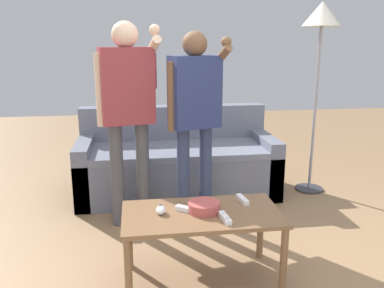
{
  "coord_description": "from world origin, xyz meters",
  "views": [
    {
      "loc": [
        -0.52,
        -2.41,
        1.46
      ],
      "look_at": [
        -0.13,
        0.3,
        0.77
      ],
      "focal_mm": 37.68,
      "sensor_mm": 36.0,
      "label": 1
    }
  ],
  "objects": [
    {
      "name": "floor_lamp",
      "position": [
        1.21,
        1.25,
        1.59
      ],
      "size": [
        0.36,
        0.36,
        1.82
      ],
      "color": "#2D2D33",
      "rests_on": "ground"
    },
    {
      "name": "game_remote_wand_spare",
      "position": [
        -0.03,
        -0.3,
        0.47
      ],
      "size": [
        0.05,
        0.15,
        0.03
      ],
      "color": "white",
      "rests_on": "coffee_table"
    },
    {
      "name": "player_left",
      "position": [
        -0.57,
        0.74,
        1.02
      ],
      "size": [
        0.5,
        0.3,
        1.62
      ],
      "color": "#47474C",
      "rests_on": "ground"
    },
    {
      "name": "ground_plane",
      "position": [
        0.0,
        0.0,
        0.0
      ],
      "size": [
        12.0,
        12.0,
        0.0
      ],
      "primitive_type": "plane",
      "color": "#93704C"
    },
    {
      "name": "coffee_table",
      "position": [
        -0.14,
        -0.17,
        0.4
      ],
      "size": [
        0.96,
        0.51,
        0.46
      ],
      "color": "brown",
      "rests_on": "ground"
    },
    {
      "name": "game_remote_wand_far",
      "position": [
        0.15,
        -0.04,
        0.47
      ],
      "size": [
        0.05,
        0.15,
        0.03
      ],
      "color": "white",
      "rests_on": "coffee_table"
    },
    {
      "name": "game_remote_nunchuk",
      "position": [
        -0.39,
        -0.15,
        0.48
      ],
      "size": [
        0.06,
        0.09,
        0.05
      ],
      "color": "white",
      "rests_on": "coffee_table"
    },
    {
      "name": "snack_bowl",
      "position": [
        -0.12,
        -0.16,
        0.49
      ],
      "size": [
        0.2,
        0.2,
        0.06
      ],
      "primitive_type": "cylinder",
      "color": "#B24C47",
      "rests_on": "coffee_table"
    },
    {
      "name": "player_center",
      "position": [
        -0.05,
        0.68,
        0.97
      ],
      "size": [
        0.49,
        0.31,
        1.55
      ],
      "color": "#2D3856",
      "rests_on": "ground"
    },
    {
      "name": "game_remote_wand_near",
      "position": [
        -0.22,
        -0.15,
        0.47
      ],
      "size": [
        0.15,
        0.12,
        0.03
      ],
      "color": "white",
      "rests_on": "coffee_table"
    },
    {
      "name": "couch",
      "position": [
        -0.13,
        1.41,
        0.29
      ],
      "size": [
        1.9,
        0.84,
        0.83
      ],
      "color": "slate",
      "rests_on": "ground"
    }
  ]
}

